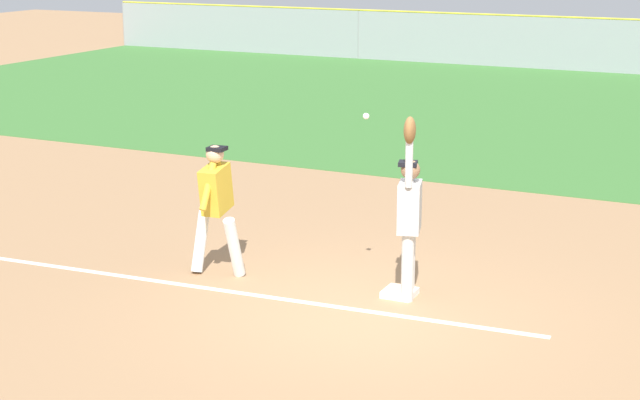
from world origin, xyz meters
TOP-DOWN VIEW (x-y plane):
  - ground_plane at (0.00, 0.00)m, footprint 73.71×73.71m
  - outfield_grass at (0.00, 14.69)m, footprint 40.42×16.42m
  - chalk_foul_line at (-3.86, -0.18)m, footprint 11.98×0.84m
  - first_base at (0.14, 0.72)m, footprint 0.38×0.38m
  - fielder at (0.26, 0.68)m, footprint 0.37×0.89m
  - runner at (-2.28, 0.44)m, footprint 0.76×0.85m
  - baseball at (-0.23, 0.49)m, footprint 0.07×0.07m
  - parked_car_black at (-4.78, 27.06)m, footprint 4.58×2.48m

SIDE VIEW (x-z plane):
  - ground_plane at x=0.00m, z-range 0.00..0.00m
  - chalk_foul_line at x=-3.86m, z-range 0.00..0.01m
  - outfield_grass at x=0.00m, z-range 0.00..0.01m
  - first_base at x=0.14m, z-range 0.00..0.08m
  - parked_car_black at x=-4.78m, z-range 0.05..1.30m
  - runner at x=-2.28m, z-range 0.14..1.86m
  - fielder at x=0.26m, z-range -0.02..2.26m
  - baseball at x=-0.23m, z-range 2.20..2.28m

